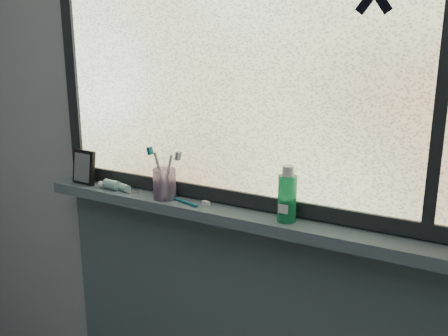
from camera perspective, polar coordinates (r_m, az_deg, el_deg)
wall_back at (r=1.71m, az=2.79°, el=3.09°), size 3.00×0.01×2.50m
windowsill at (r=1.72m, az=1.56°, el=-5.54°), size 1.62×0.14×0.04m
window_pane at (r=1.66m, az=2.55°, el=12.47°), size 1.50×0.01×1.00m
frame_bottom at (r=1.74m, az=2.31°, el=-3.52°), size 1.60×0.03×0.05m
frame_left at (r=2.12m, az=-17.03°, el=12.39°), size 0.05×0.03×1.10m
frame_mullion at (r=1.48m, az=24.05°, el=10.93°), size 0.03×0.03×1.00m
vanity_mirror at (r=2.08m, az=-15.72°, el=0.11°), size 0.11×0.06×0.14m
toothpaste_tube at (r=1.97m, az=-12.25°, el=-1.96°), size 0.21×0.07×0.04m
toothbrush_cup at (r=1.84m, az=-6.81°, el=-1.80°), size 0.10×0.10×0.11m
toothbrush_lying at (r=1.81m, az=-5.11°, el=-3.59°), size 0.23×0.08×0.02m
mouthwash_bottle at (r=1.60m, az=7.24°, el=-2.95°), size 0.06×0.06×0.15m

